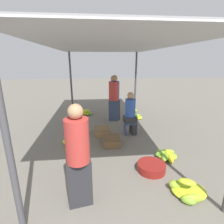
# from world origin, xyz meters

# --- Properties ---
(canopy_post_front_left) EXTENTS (0.08, 0.08, 2.48)m
(canopy_post_front_left) POSITION_xyz_m (-1.42, 0.30, 1.24)
(canopy_post_front_left) COLOR #4C4C51
(canopy_post_front_left) RESTS_ON ground
(canopy_post_back_left) EXTENTS (0.08, 0.08, 2.48)m
(canopy_post_back_left) POSITION_xyz_m (-1.42, 6.12, 1.24)
(canopy_post_back_left) COLOR #4C4C51
(canopy_post_back_left) RESTS_ON ground
(canopy_post_back_right) EXTENTS (0.08, 0.08, 2.48)m
(canopy_post_back_right) POSITION_xyz_m (1.42, 6.12, 1.24)
(canopy_post_back_right) COLOR #4C4C51
(canopy_post_back_right) RESTS_ON ground
(canopy_tarp) EXTENTS (3.23, 6.22, 0.04)m
(canopy_tarp) POSITION_xyz_m (0.00, 3.21, 2.50)
(canopy_tarp) COLOR #B2B2B7
(canopy_tarp) RESTS_ON canopy_post_front_left
(vendor_foreground) EXTENTS (0.39, 0.39, 1.59)m
(vendor_foreground) POSITION_xyz_m (-0.69, 0.68, 0.83)
(vendor_foreground) COLOR #2D2D33
(vendor_foreground) RESTS_ON ground
(stool) EXTENTS (0.34, 0.34, 0.37)m
(stool) POSITION_xyz_m (0.59, 3.25, 0.30)
(stool) COLOR #384C84
(stool) RESTS_ON ground
(vendor_seated) EXTENTS (0.38, 0.38, 1.27)m
(vendor_seated) POSITION_xyz_m (0.61, 3.24, 0.65)
(vendor_seated) COLOR #2D2D33
(vendor_seated) RESTS_ON ground
(basin_black) EXTENTS (0.56, 0.56, 0.16)m
(basin_black) POSITION_xyz_m (0.66, 1.37, 0.08)
(basin_black) COLOR maroon
(basin_black) RESTS_ON ground
(banana_pile_left_0) EXTENTS (0.60, 0.56, 0.29)m
(banana_pile_left_0) POSITION_xyz_m (-1.02, 2.59, 0.09)
(banana_pile_left_0) COLOR yellow
(banana_pile_left_0) RESTS_ON ground
(banana_pile_left_1) EXTENTS (0.54, 0.54, 0.20)m
(banana_pile_left_1) POSITION_xyz_m (-0.88, 3.42, 0.08)
(banana_pile_left_1) COLOR #9FC430
(banana_pile_left_1) RESTS_ON ground
(banana_pile_left_2) EXTENTS (0.52, 0.44, 0.15)m
(banana_pile_left_2) POSITION_xyz_m (-0.98, 4.45, 0.06)
(banana_pile_left_2) COLOR yellow
(banana_pile_left_2) RESTS_ON ground
(banana_pile_left_3) EXTENTS (0.52, 0.44, 0.21)m
(banana_pile_left_3) POSITION_xyz_m (-0.79, 5.32, 0.09)
(banana_pile_left_3) COLOR #83B935
(banana_pile_left_3) RESTS_ON ground
(banana_pile_right_0) EXTENTS (0.60, 0.59, 0.28)m
(banana_pile_right_0) POSITION_xyz_m (1.04, 0.67, 0.07)
(banana_pile_right_0) COLOR #9CC330
(banana_pile_right_0) RESTS_ON ground
(banana_pile_right_1) EXTENTS (0.51, 0.57, 0.15)m
(banana_pile_right_1) POSITION_xyz_m (1.14, 4.65, 0.06)
(banana_pile_right_1) COLOR #8FBE32
(banana_pile_right_1) RESTS_ON ground
(banana_pile_right_2) EXTENTS (0.52, 0.61, 0.16)m
(banana_pile_right_2) POSITION_xyz_m (1.15, 1.81, 0.06)
(banana_pile_right_2) COLOR #79B536
(banana_pile_right_2) RESTS_ON ground
(banana_pile_right_3) EXTENTS (0.42, 0.40, 0.28)m
(banana_pile_right_3) POSITION_xyz_m (1.19, 5.54, 0.10)
(banana_pile_right_3) COLOR #CAD528
(banana_pile_right_3) RESTS_ON ground
(crate_near) EXTENTS (0.44, 0.44, 0.23)m
(crate_near) POSITION_xyz_m (-0.24, 3.24, 0.11)
(crate_near) COLOR #9E7A4C
(crate_near) RESTS_ON ground
(crate_mid) EXTENTS (0.45, 0.45, 0.21)m
(crate_mid) POSITION_xyz_m (-0.04, 2.57, 0.10)
(crate_mid) COLOR brown
(crate_mid) RESTS_ON ground
(shopper_walking_mid) EXTENTS (0.42, 0.42, 1.64)m
(shopper_walking_mid) POSITION_xyz_m (0.29, 4.62, 0.85)
(shopper_walking_mid) COLOR #4C4238
(shopper_walking_mid) RESTS_ON ground
(shopper_walking_far) EXTENTS (0.37, 0.37, 1.63)m
(shopper_walking_far) POSITION_xyz_m (0.25, 4.52, 0.85)
(shopper_walking_far) COLOR #384766
(shopper_walking_far) RESTS_ON ground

